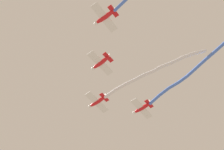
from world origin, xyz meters
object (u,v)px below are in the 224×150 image
object	(u,v)px
airplane_right_wing	(142,108)
airplane_lead	(97,102)
airplane_left_wing	(101,63)
airplane_slot	(105,17)

from	to	relation	value
airplane_right_wing	airplane_lead	bearing A→B (deg)	49.18
airplane_left_wing	airplane_right_wing	xyz separation A→B (m)	(9.74, 14.98, 0.30)
airplane_left_wing	airplane_slot	world-z (taller)	airplane_left_wing
airplane_right_wing	airplane_left_wing	bearing A→B (deg)	91.16
airplane_right_wing	airplane_slot	world-z (taller)	airplane_right_wing
airplane_lead	airplane_right_wing	size ratio (longest dim) A/B	1.00
airplane_right_wing	airplane_slot	size ratio (longest dim) A/B	0.99
airplane_left_wing	airplane_right_wing	distance (m)	17.87
airplane_left_wing	airplane_slot	size ratio (longest dim) A/B	0.97
airplane_lead	airplane_slot	size ratio (longest dim) A/B	0.99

